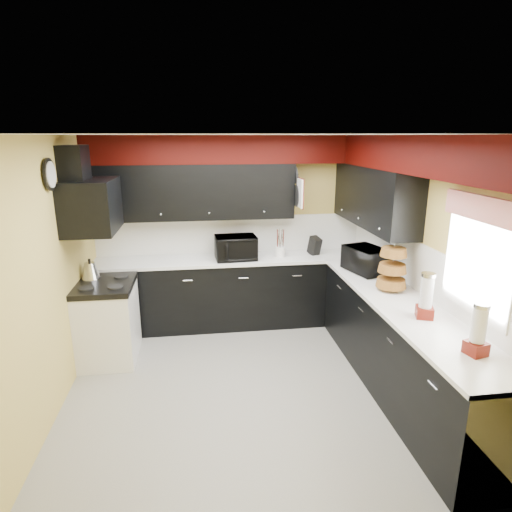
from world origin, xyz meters
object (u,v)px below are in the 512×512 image
at_px(knife_block, 315,246).
at_px(microwave, 366,260).
at_px(toaster_oven, 236,248).
at_px(kettle, 90,270).
at_px(utensil_crock, 280,252).

bearing_deg(knife_block, microwave, -83.45).
height_order(toaster_oven, microwave, toaster_oven).
relative_size(knife_block, kettle, 1.17).
bearing_deg(toaster_oven, kettle, -167.05).
height_order(toaster_oven, kettle, toaster_oven).
xyz_separation_m(toaster_oven, knife_block, (1.07, 0.07, -0.03)).
xyz_separation_m(microwave, knife_block, (-0.40, 0.82, -0.03)).
bearing_deg(kettle, toaster_oven, 16.17).
xyz_separation_m(microwave, kettle, (-3.18, 0.26, -0.07)).
relative_size(microwave, knife_block, 2.19).
distance_m(utensil_crock, kettle, 2.36).
bearing_deg(knife_block, toaster_oven, 164.40).
distance_m(toaster_oven, knife_block, 1.07).
distance_m(toaster_oven, microwave, 1.65).
bearing_deg(knife_block, kettle, 172.16).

